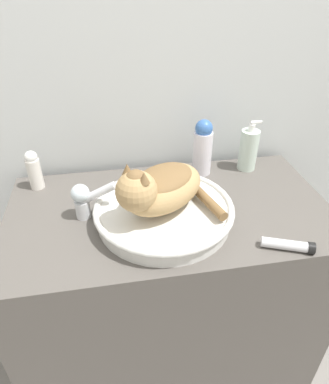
% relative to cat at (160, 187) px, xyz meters
% --- Properties ---
extents(wall_back, '(8.00, 0.05, 2.40)m').
position_rel_cat_xyz_m(wall_back, '(0.04, 0.39, 0.17)').
color(wall_back, silver).
rests_on(wall_back, ground_plane).
extents(vanity_counter, '(1.01, 0.55, 0.90)m').
position_rel_cat_xyz_m(vanity_counter, '(0.04, 0.06, -0.58)').
color(vanity_counter, '#56514C').
rests_on(vanity_counter, ground_plane).
extents(sink_basin, '(0.41, 0.41, 0.06)m').
position_rel_cat_xyz_m(sink_basin, '(0.01, 0.01, -0.10)').
color(sink_basin, silver).
rests_on(sink_basin, vanity_counter).
extents(cat, '(0.31, 0.29, 0.17)m').
position_rel_cat_xyz_m(cat, '(0.00, 0.00, 0.00)').
color(cat, tan).
rests_on(cat, sink_basin).
extents(faucet, '(0.14, 0.06, 0.13)m').
position_rel_cat_xyz_m(faucet, '(-0.21, 0.07, -0.06)').
color(faucet, silver).
rests_on(faucet, vanity_counter).
extents(deodorant_stick, '(0.05, 0.05, 0.14)m').
position_rel_cat_xyz_m(deodorant_stick, '(-0.38, 0.26, -0.06)').
color(deodorant_stick, white).
rests_on(deodorant_stick, vanity_counter).
extents(soap_pump_bottle, '(0.07, 0.07, 0.19)m').
position_rel_cat_xyz_m(soap_pump_bottle, '(0.37, 0.26, -0.05)').
color(soap_pump_bottle, silver).
rests_on(soap_pump_bottle, vanity_counter).
extents(lotion_bottle_white, '(0.07, 0.07, 0.20)m').
position_rel_cat_xyz_m(lotion_bottle_white, '(0.20, 0.26, -0.03)').
color(lotion_bottle_white, silver).
rests_on(lotion_bottle_white, vanity_counter).
extents(cream_tube, '(0.14, 0.08, 0.03)m').
position_rel_cat_xyz_m(cream_tube, '(0.32, -0.17, -0.11)').
color(cream_tube, silver).
rests_on(cream_tube, vanity_counter).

